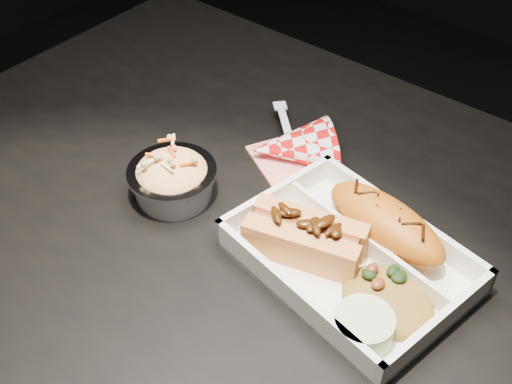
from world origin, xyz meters
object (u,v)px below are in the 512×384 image
Objects in this scene: dining_table at (298,309)px; napkin_fork at (291,147)px; hotdog at (305,235)px; foil_coleslaw_cup at (172,176)px; food_tray at (350,261)px; fried_pastry at (386,223)px.

napkin_fork reaches higher than dining_table.
dining_table is 8.47× the size of hotdog.
hotdog is 0.18m from napkin_fork.
foil_coleslaw_cup is (-0.19, -0.01, 0.12)m from dining_table.
dining_table is 0.11m from food_tray.
hotdog is 1.29× the size of foil_coleslaw_cup.
food_tray is 1.97× the size of hotdog.
dining_table is at bearing -141.71° from food_tray.
foil_coleslaw_cup reaches higher than fried_pastry.
hotdog reaches higher than food_tray.
hotdog is at bearing -129.53° from fried_pastry.
fried_pastry is 1.02× the size of napkin_fork.
dining_table is 7.60× the size of napkin_fork.
napkin_fork is (-0.12, 0.14, 0.11)m from dining_table.
dining_table is at bearing -126.24° from fried_pastry.
food_tray is 0.06m from hotdog.
fried_pastry is at bearing 34.97° from hotdog.
fried_pastry reaches higher than food_tray.
hotdog is at bearing -5.66° from napkin_fork.
dining_table is 0.22m from foil_coleslaw_cup.
dining_table is at bearing -6.71° from napkin_fork.
napkin_fork reaches higher than fried_pastry.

